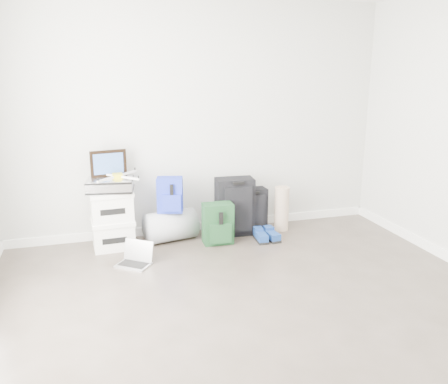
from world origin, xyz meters
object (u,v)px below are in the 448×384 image
object	(u,v)px
boxes_stack	(113,219)
briefcase	(110,185)
duffel_bag	(171,226)
large_suitcase	(235,207)
carry_on	(252,210)
laptop	(136,259)

from	to	relation	value
boxes_stack	briefcase	xyz separation A→B (m)	(0.00, 0.00, 0.39)
boxes_stack	duffel_bag	world-z (taller)	boxes_stack
duffel_bag	boxes_stack	bearing A→B (deg)	171.15
large_suitcase	carry_on	xyz separation A→B (m)	(0.23, 0.02, -0.07)
boxes_stack	duffel_bag	xyz separation A→B (m)	(0.65, 0.03, -0.15)
boxes_stack	large_suitcase	world-z (taller)	large_suitcase
boxes_stack	briefcase	bearing A→B (deg)	0.00
briefcase	carry_on	world-z (taller)	briefcase
boxes_stack	laptop	distance (m)	0.62
boxes_stack	carry_on	size ratio (longest dim) A/B	1.21
carry_on	laptop	world-z (taller)	carry_on
briefcase	large_suitcase	bearing A→B (deg)	10.36
duffel_bag	carry_on	xyz separation A→B (m)	(1.00, 0.02, 0.09)
duffel_bag	laptop	distance (m)	0.74
briefcase	large_suitcase	world-z (taller)	briefcase
boxes_stack	large_suitcase	xyz separation A→B (m)	(1.42, 0.03, 0.01)
boxes_stack	carry_on	distance (m)	1.65
laptop	boxes_stack	bearing A→B (deg)	146.37
laptop	duffel_bag	bearing A→B (deg)	87.88
duffel_bag	carry_on	bearing A→B (deg)	-10.71
large_suitcase	carry_on	size ratio (longest dim) A/B	1.27
laptop	large_suitcase	bearing A→B (deg)	61.84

